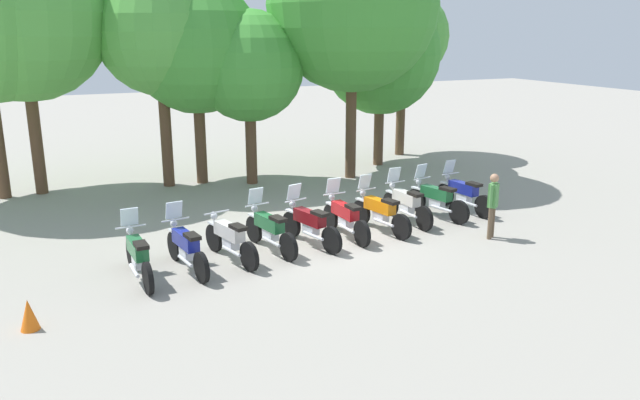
# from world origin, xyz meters

# --- Properties ---
(ground_plane) EXTENTS (80.00, 80.00, 0.00)m
(ground_plane) POSITION_xyz_m (0.00, 0.00, 0.00)
(ground_plane) COLOR gray
(motorcycle_0) EXTENTS (0.62, 2.19, 1.37)m
(motorcycle_0) POSITION_xyz_m (-4.52, -0.61, 0.52)
(motorcycle_0) COLOR black
(motorcycle_0) RESTS_ON ground_plane
(motorcycle_1) EXTENTS (0.62, 2.18, 1.37)m
(motorcycle_1) POSITION_xyz_m (-3.52, -0.48, 0.52)
(motorcycle_1) COLOR black
(motorcycle_1) RESTS_ON ground_plane
(motorcycle_2) EXTENTS (0.75, 2.15, 0.99)m
(motorcycle_2) POSITION_xyz_m (-2.52, -0.30, 0.50)
(motorcycle_2) COLOR black
(motorcycle_2) RESTS_ON ground_plane
(motorcycle_3) EXTENTS (0.68, 2.17, 1.37)m
(motorcycle_3) POSITION_xyz_m (-1.52, -0.06, 0.52)
(motorcycle_3) COLOR black
(motorcycle_3) RESTS_ON ground_plane
(motorcycle_4) EXTENTS (0.77, 2.15, 1.37)m
(motorcycle_4) POSITION_xyz_m (-0.51, -0.05, 0.52)
(motorcycle_4) COLOR black
(motorcycle_4) RESTS_ON ground_plane
(motorcycle_5) EXTENTS (0.62, 2.19, 1.37)m
(motorcycle_5) POSITION_xyz_m (0.50, 0.12, 0.52)
(motorcycle_5) COLOR black
(motorcycle_5) RESTS_ON ground_plane
(motorcycle_6) EXTENTS (0.68, 2.17, 1.37)m
(motorcycle_6) POSITION_xyz_m (1.49, 0.18, 0.52)
(motorcycle_6) COLOR black
(motorcycle_6) RESTS_ON ground_plane
(motorcycle_7) EXTENTS (0.62, 2.19, 1.37)m
(motorcycle_7) POSITION_xyz_m (2.50, 0.56, 0.52)
(motorcycle_7) COLOR black
(motorcycle_7) RESTS_ON ground_plane
(motorcycle_8) EXTENTS (0.73, 2.16, 1.37)m
(motorcycle_8) POSITION_xyz_m (3.50, 0.64, 0.52)
(motorcycle_8) COLOR black
(motorcycle_8) RESTS_ON ground_plane
(motorcycle_9) EXTENTS (0.62, 2.19, 1.37)m
(motorcycle_9) POSITION_xyz_m (4.51, 0.81, 0.52)
(motorcycle_9) COLOR black
(motorcycle_9) RESTS_ON ground_plane
(person_0) EXTENTS (0.38, 0.29, 1.61)m
(person_0) POSITION_xyz_m (3.71, -1.41, 0.93)
(person_0) COLOR brown
(person_0) RESTS_ON ground_plane
(tree_1) EXTENTS (5.14, 5.14, 7.97)m
(tree_1) POSITION_xyz_m (-6.24, 7.80, 5.38)
(tree_1) COLOR brown
(tree_1) RESTS_ON ground_plane
(tree_2) EXTENTS (3.91, 3.91, 6.82)m
(tree_2) POSITION_xyz_m (-2.43, 7.17, 4.84)
(tree_2) COLOR brown
(tree_2) RESTS_ON ground_plane
(tree_3) EXTENTS (4.21, 4.21, 6.51)m
(tree_3) POSITION_xyz_m (-1.33, 7.14, 4.39)
(tree_3) COLOR brown
(tree_3) RESTS_ON ground_plane
(tree_4) EXTENTS (3.53, 3.53, 5.58)m
(tree_4) POSITION_xyz_m (0.16, 6.40, 3.80)
(tree_4) COLOR brown
(tree_4) RESTS_ON ground_plane
(tree_5) EXTENTS (5.60, 5.60, 8.50)m
(tree_5) POSITION_xyz_m (3.53, 5.85, 5.69)
(tree_5) COLOR brown
(tree_5) RESTS_ON ground_plane
(tree_6) EXTENTS (4.34, 4.34, 6.24)m
(tree_6) POSITION_xyz_m (5.43, 7.30, 4.06)
(tree_6) COLOR brown
(tree_6) RESTS_ON ground_plane
(tree_7) EXTENTS (3.55, 3.55, 6.48)m
(tree_7) POSITION_xyz_m (7.20, 8.68, 4.67)
(tree_7) COLOR brown
(tree_7) RESTS_ON ground_plane
(traffic_cone) EXTENTS (0.32, 0.32, 0.55)m
(traffic_cone) POSITION_xyz_m (-6.55, -2.13, 0.28)
(traffic_cone) COLOR orange
(traffic_cone) RESTS_ON ground_plane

